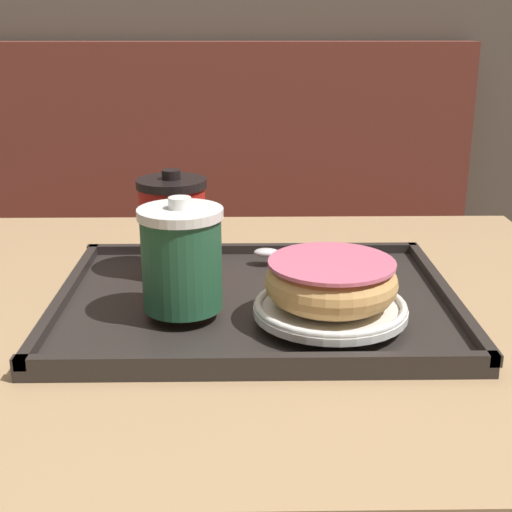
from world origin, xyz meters
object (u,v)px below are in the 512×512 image
Objects in this scene: coffee_cup_front at (182,258)px; spoon at (287,254)px; coffee_cup_rear at (173,222)px; donut_chocolate_glazed at (331,281)px.

coffee_cup_front reaches higher than spoon.
coffee_cup_rear is (-0.02, 0.14, 0.00)m from coffee_cup_front.
spoon is at bearing 100.61° from donut_chocolate_glazed.
spoon is (0.12, 0.16, -0.05)m from coffee_cup_front.
coffee_cup_front is 0.16m from donut_chocolate_glazed.
coffee_cup_rear is 0.88× the size of donut_chocolate_glazed.
donut_chocolate_glazed is (0.16, -0.02, -0.02)m from coffee_cup_front.
coffee_cup_front reaches higher than donut_chocolate_glazed.
coffee_cup_rear is at bearing 19.77° from spoon.
donut_chocolate_glazed is (0.18, -0.16, -0.02)m from coffee_cup_rear.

